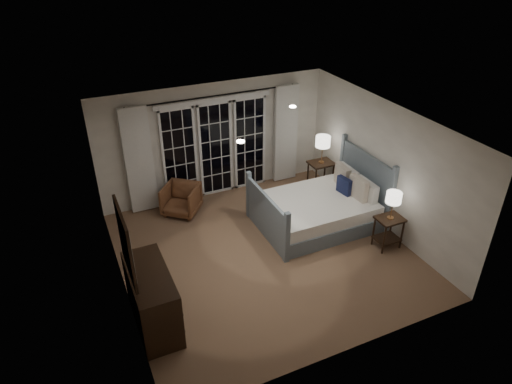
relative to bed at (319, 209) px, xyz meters
name	(u,v)px	position (x,y,z in m)	size (l,w,h in m)	color
floor	(265,253)	(-1.41, -0.44, -0.33)	(5.00, 5.00, 0.00)	#825E46
ceiling	(266,125)	(-1.41, -0.44, 2.17)	(5.00, 5.00, 0.00)	white
wall_left	(115,229)	(-3.91, -0.44, 0.92)	(0.02, 5.00, 2.50)	white
wall_right	(384,166)	(1.09, -0.44, 0.92)	(0.02, 5.00, 2.50)	white
wall_back	(215,140)	(-1.41, 2.06, 0.92)	(5.00, 0.02, 2.50)	white
wall_front	(350,285)	(-1.41, -2.94, 0.92)	(5.00, 0.02, 2.50)	white
french_doors	(216,148)	(-1.41, 2.02, 0.76)	(2.50, 0.04, 2.20)	black
curtain_rod	(214,96)	(-1.41, 1.96, 1.92)	(0.03, 0.03, 3.50)	black
curtain_left	(139,161)	(-3.06, 1.94, 0.82)	(0.55, 0.10, 2.25)	silver
curtain_right	(286,134)	(0.24, 1.94, 0.82)	(0.55, 0.10, 2.25)	silver
downlight_a	(293,107)	(-0.61, 0.16, 2.16)	(0.12, 0.12, 0.01)	white
downlight_b	(241,142)	(-2.01, -0.84, 2.16)	(0.12, 0.12, 0.01)	white
bed	(319,209)	(0.00, 0.00, 0.00)	(2.27, 1.63, 1.33)	slate
nightstand_left	(389,228)	(0.74, -1.20, 0.08)	(0.48, 0.38, 0.62)	black
nightstand_right	(321,172)	(0.73, 1.16, 0.12)	(0.53, 0.42, 0.69)	black
lamp_left	(394,198)	(0.74, -1.20, 0.71)	(0.28, 0.28, 0.53)	#AB7544
lamp_right	(323,142)	(0.73, 1.16, 0.85)	(0.32, 0.32, 0.62)	#AB7544
armchair	(181,199)	(-2.39, 1.51, -0.02)	(0.68, 0.70, 0.63)	brown
dresser	(152,299)	(-3.64, -1.30, 0.14)	(0.57, 1.34, 0.95)	black
mirror	(125,243)	(-3.88, -1.30, 1.22)	(0.05, 0.85, 1.00)	black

